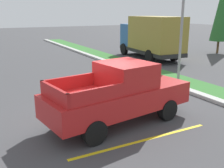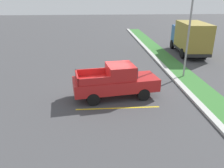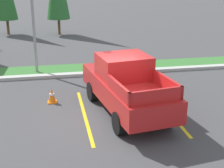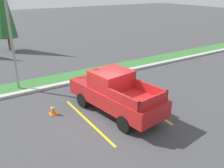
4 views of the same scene
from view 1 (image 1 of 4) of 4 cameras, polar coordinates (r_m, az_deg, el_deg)
name	(u,v)px [view 1 (image 1 of 4)]	position (r m, az deg, el deg)	size (l,w,h in m)	color
ground_plane	(104,116)	(9.94, -1.80, -6.98)	(120.00, 120.00, 0.00)	#424244
parking_line_near	(100,108)	(10.73, -2.68, -5.25)	(0.12, 4.80, 0.01)	yellow
parking_line_far	(144,140)	(8.26, 6.78, -11.90)	(0.12, 4.80, 0.01)	yellow
curb_strip	(202,95)	(12.79, 18.74, -2.32)	(56.00, 0.40, 0.15)	#B2B2AD
grass_median	(219,93)	(13.60, 21.93, -1.79)	(56.00, 1.80, 0.06)	#387533
pickup_truck_main	(120,94)	(9.11, 1.69, -2.11)	(2.65, 5.45, 2.10)	black
cargo_truck_distant	(151,36)	(22.16, 8.44, 10.16)	(6.95, 2.93, 3.40)	black
street_light	(180,11)	(14.63, 14.46, 14.99)	(0.24, 1.49, 6.52)	gray
cypress_tree_leftmost	(221,11)	(26.60, 22.44, 14.24)	(1.68, 1.68, 6.45)	brown
traffic_cone	(118,90)	(12.22, 1.26, -1.22)	(0.36, 0.36, 0.60)	orange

